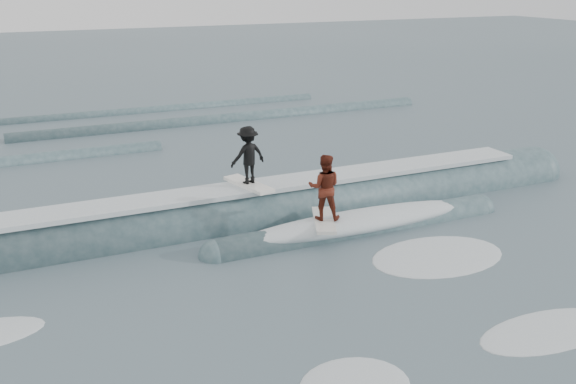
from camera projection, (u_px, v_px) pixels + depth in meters
name	position (u px, v px, depth m)	size (l,w,h in m)	color
ground	(340.00, 269.00, 16.64)	(160.00, 160.00, 0.00)	#3E505A
breaking_wave	(286.00, 216.00, 20.17)	(23.39, 3.82, 2.09)	#324D55
surfer_black	(248.00, 157.00, 19.35)	(1.24, 2.07, 1.86)	white
surfer_red	(324.00, 190.00, 18.21)	(1.27, 2.06, 2.01)	white
whitewater	(362.00, 312.00, 14.55)	(14.47, 6.74, 0.10)	white
far_swells	(111.00, 134.00, 30.75)	(37.78, 8.65, 0.80)	#324D55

